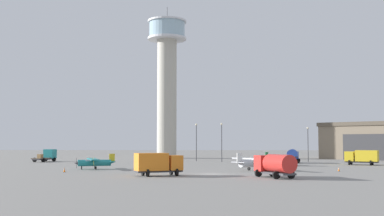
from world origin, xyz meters
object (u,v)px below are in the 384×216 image
(truck_fuel_tanker_red, at_px, (275,164))
(truck_flatbed_teal, at_px, (47,156))
(control_tower, at_px, (167,73))
(airplane_teal, at_px, (95,162))
(light_post_north, at_px, (196,139))
(traffic_cone_near_right, at_px, (339,169))
(airplane_silver, at_px, (254,162))
(light_post_west, at_px, (308,141))
(truck_box_yellow, at_px, (362,157))
(traffic_cone_near_left, at_px, (64,170))
(airplane_black, at_px, (275,159))
(truck_box_orange, at_px, (158,163))
(truck_fuel_tanker_blue, at_px, (293,155))
(light_post_centre, at_px, (222,139))

(truck_fuel_tanker_red, xyz_separation_m, truck_flatbed_teal, (-45.82, 49.35, -0.34))
(control_tower, height_order, truck_flatbed_teal, control_tower)
(airplane_teal, bearing_deg, control_tower, -116.53)
(light_post_north, height_order, traffic_cone_near_right, light_post_north)
(airplane_silver, distance_m, light_post_west, 38.63)
(truck_box_yellow, bearing_deg, light_post_west, -37.23)
(airplane_teal, distance_m, traffic_cone_near_left, 8.38)
(traffic_cone_near_left, bearing_deg, light_post_north, 65.94)
(airplane_teal, bearing_deg, airplane_black, -175.78)
(airplane_silver, distance_m, truck_fuel_tanker_red, 15.26)
(airplane_silver, height_order, truck_box_yellow, truck_box_yellow)
(control_tower, distance_m, traffic_cone_near_left, 68.28)
(truck_fuel_tanker_red, xyz_separation_m, traffic_cone_near_left, (-30.27, 10.73, -1.36))
(control_tower, xyz_separation_m, airplane_teal, (-7.44, -55.36, -22.83))
(airplane_silver, relative_size, truck_fuel_tanker_red, 1.18)
(truck_flatbed_teal, bearing_deg, truck_box_orange, -131.21)
(truck_fuel_tanker_blue, relative_size, truck_flatbed_teal, 0.86)
(airplane_black, relative_size, truck_fuel_tanker_red, 1.09)
(truck_fuel_tanker_blue, bearing_deg, traffic_cone_near_right, -163.75)
(truck_fuel_tanker_blue, distance_m, truck_box_orange, 47.41)
(truck_fuel_tanker_red, height_order, truck_box_yellow, truck_fuel_tanker_red)
(control_tower, bearing_deg, traffic_cone_near_left, -99.22)
(light_post_centre, relative_size, traffic_cone_near_left, 12.79)
(truck_flatbed_teal, height_order, traffic_cone_near_left, truck_flatbed_teal)
(light_post_north, distance_m, light_post_centre, 7.51)
(truck_fuel_tanker_red, bearing_deg, airplane_black, -31.55)
(truck_fuel_tanker_blue, bearing_deg, truck_box_orange, 160.25)
(airplane_black, xyz_separation_m, light_post_west, (10.23, 18.08, 3.57))
(airplane_black, relative_size, light_post_west, 0.97)
(control_tower, xyz_separation_m, light_post_north, (8.81, -20.49, -18.72))
(truck_box_yellow, distance_m, traffic_cone_near_right, 22.98)
(truck_box_orange, bearing_deg, traffic_cone_near_left, 129.44)
(truck_box_orange, bearing_deg, truck_fuel_tanker_blue, 34.31)
(truck_box_yellow, bearing_deg, truck_box_orange, 67.54)
(light_post_west, bearing_deg, truck_box_yellow, -64.54)
(truck_box_orange, bearing_deg, light_post_north, 61.72)
(airplane_black, bearing_deg, traffic_cone_near_right, -118.61)
(truck_fuel_tanker_red, distance_m, light_post_west, 52.45)
(airplane_black, height_order, light_post_north, light_post_north)
(airplane_silver, bearing_deg, truck_box_yellow, 0.41)
(truck_box_yellow, relative_size, light_post_west, 0.83)
(control_tower, xyz_separation_m, light_post_west, (34.67, -23.68, -19.23))
(airplane_black, height_order, truck_box_orange, truck_box_orange)
(airplane_silver, height_order, traffic_cone_near_right, airplane_silver)
(light_post_centre, bearing_deg, truck_box_yellow, -27.26)
(light_post_north, distance_m, traffic_cone_near_left, 47.05)
(light_post_north, xyz_separation_m, traffic_cone_near_right, (23.05, -39.26, -5.00))
(truck_box_yellow, height_order, traffic_cone_near_left, truck_box_yellow)
(truck_fuel_tanker_blue, xyz_separation_m, light_post_west, (4.80, 6.97, 3.15))
(light_post_centre, bearing_deg, airplane_teal, -126.24)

